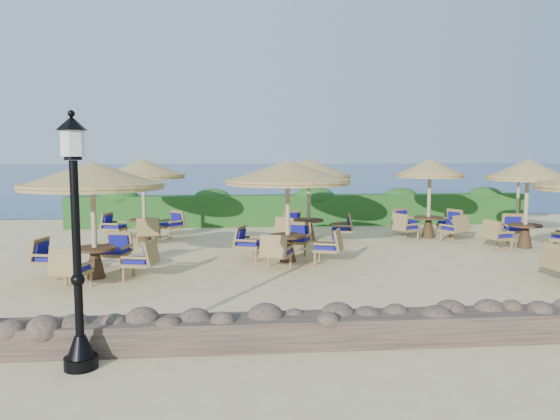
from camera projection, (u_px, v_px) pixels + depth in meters
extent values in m
plane|color=beige|center=(337.00, 261.00, 14.41)|extent=(120.00, 120.00, 0.00)
plane|color=navy|center=(248.00, 171.00, 83.73)|extent=(160.00, 160.00, 0.00)
cube|color=#1A4817|center=(302.00, 210.00, 21.47)|extent=(18.00, 0.90, 1.20)
cube|color=brown|center=(418.00, 327.00, 8.24)|extent=(15.00, 0.65, 0.44)
cylinder|color=black|center=(81.00, 362.00, 7.23)|extent=(0.44, 0.44, 0.16)
cone|color=black|center=(80.00, 346.00, 7.20)|extent=(0.36, 0.36, 0.30)
cylinder|color=black|center=(77.00, 253.00, 7.07)|extent=(0.11, 0.11, 2.40)
cylinder|color=silver|center=(72.00, 142.00, 6.92)|extent=(0.30, 0.30, 0.36)
cone|color=black|center=(72.00, 123.00, 6.90)|extent=(0.40, 0.40, 0.18)
cylinder|color=tan|center=(518.00, 200.00, 20.15)|extent=(0.10, 0.10, 2.20)
cone|color=olive|center=(519.00, 171.00, 20.04)|extent=(2.30, 2.30, 0.45)
cylinder|color=tan|center=(94.00, 226.00, 12.33)|extent=(0.12, 0.12, 2.40)
cone|color=olive|center=(92.00, 174.00, 12.20)|extent=(3.23, 3.23, 0.55)
cylinder|color=olive|center=(92.00, 186.00, 12.23)|extent=(3.16, 3.16, 0.14)
cylinder|color=#462E19|center=(95.00, 249.00, 12.38)|extent=(0.96, 0.96, 0.06)
cone|color=#462E19|center=(95.00, 264.00, 12.42)|extent=(0.44, 0.44, 0.64)
cylinder|color=tan|center=(288.00, 216.00, 14.23)|extent=(0.12, 0.12, 2.40)
cone|color=olive|center=(288.00, 171.00, 14.10)|extent=(3.28, 3.28, 0.55)
cylinder|color=olive|center=(288.00, 182.00, 14.13)|extent=(3.22, 3.22, 0.14)
cylinder|color=#462E19|center=(288.00, 236.00, 14.28)|extent=(0.96, 0.96, 0.06)
cone|color=#462E19|center=(288.00, 249.00, 14.32)|extent=(0.44, 0.44, 0.64)
cylinder|color=tan|center=(144.00, 204.00, 17.60)|extent=(0.12, 0.12, 2.40)
cone|color=olive|center=(143.00, 167.00, 17.48)|extent=(2.70, 2.70, 0.55)
cylinder|color=olive|center=(143.00, 176.00, 17.51)|extent=(2.64, 2.64, 0.14)
cylinder|color=#462E19|center=(144.00, 220.00, 17.66)|extent=(0.96, 0.96, 0.06)
cone|color=#462E19|center=(145.00, 231.00, 17.69)|extent=(0.44, 0.44, 0.64)
cylinder|color=tan|center=(309.00, 204.00, 17.55)|extent=(0.12, 0.12, 2.40)
cone|color=olive|center=(309.00, 167.00, 17.42)|extent=(2.68, 2.68, 0.55)
cylinder|color=olive|center=(309.00, 176.00, 17.45)|extent=(2.62, 2.62, 0.14)
cylinder|color=#462E19|center=(309.00, 220.00, 17.60)|extent=(0.96, 0.96, 0.06)
cone|color=#462E19|center=(309.00, 231.00, 17.64)|extent=(0.44, 0.44, 0.64)
cylinder|color=tan|center=(429.00, 202.00, 18.23)|extent=(0.12, 0.12, 2.40)
cone|color=olive|center=(430.00, 167.00, 18.11)|extent=(2.27, 2.27, 0.55)
cylinder|color=olive|center=(430.00, 175.00, 18.13)|extent=(2.22, 2.22, 0.14)
cylinder|color=#462E19|center=(429.00, 218.00, 18.28)|extent=(0.96, 0.96, 0.06)
cone|color=#462E19|center=(428.00, 228.00, 18.32)|extent=(0.44, 0.44, 0.64)
cylinder|color=tan|center=(526.00, 208.00, 16.29)|extent=(0.12, 0.12, 2.40)
cone|color=olive|center=(528.00, 169.00, 16.17)|extent=(2.43, 2.43, 0.55)
cylinder|color=olive|center=(528.00, 178.00, 16.20)|extent=(2.38, 2.38, 0.14)
cylinder|color=#462E19|center=(525.00, 225.00, 16.34)|extent=(0.96, 0.96, 0.06)
cone|color=#462E19|center=(525.00, 237.00, 16.38)|extent=(0.44, 0.44, 0.64)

